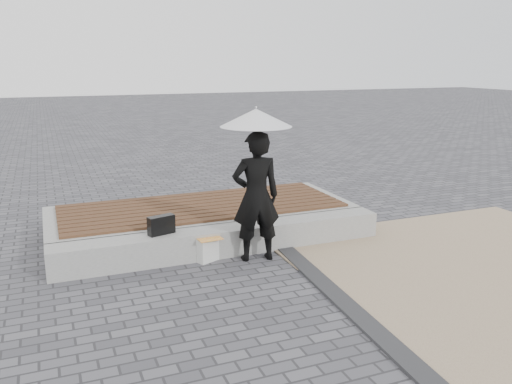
{
  "coord_description": "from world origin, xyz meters",
  "views": [
    {
      "loc": [
        -2.37,
        -5.48,
        2.8
      ],
      "look_at": [
        0.33,
        1.2,
        1.0
      ],
      "focal_mm": 37.15,
      "sensor_mm": 36.0,
      "label": 1
    }
  ],
  "objects_px": {
    "handbag": "(161,225)",
    "canvas_tote": "(209,249)",
    "seating_ledge": "(225,240)",
    "woman": "(256,197)",
    "parasol": "(256,118)"
  },
  "relations": [
    {
      "from": "handbag",
      "to": "canvas_tote",
      "type": "distance_m",
      "value": 0.75
    },
    {
      "from": "seating_ledge",
      "to": "handbag",
      "type": "relative_size",
      "value": 13.12
    },
    {
      "from": "seating_ledge",
      "to": "handbag",
      "type": "distance_m",
      "value": 1.0
    },
    {
      "from": "handbag",
      "to": "canvas_tote",
      "type": "height_order",
      "value": "handbag"
    },
    {
      "from": "woman",
      "to": "canvas_tote",
      "type": "distance_m",
      "value": 1.02
    },
    {
      "from": "woman",
      "to": "handbag",
      "type": "bearing_deg",
      "value": -11.58
    },
    {
      "from": "woman",
      "to": "canvas_tote",
      "type": "height_order",
      "value": "woman"
    },
    {
      "from": "seating_ledge",
      "to": "woman",
      "type": "bearing_deg",
      "value": -50.53
    },
    {
      "from": "woman",
      "to": "handbag",
      "type": "distance_m",
      "value": 1.4
    },
    {
      "from": "parasol",
      "to": "handbag",
      "type": "xyz_separation_m",
      "value": [
        -1.27,
        0.44,
        -1.51
      ]
    },
    {
      "from": "seating_ledge",
      "to": "canvas_tote",
      "type": "height_order",
      "value": "seating_ledge"
    },
    {
      "from": "handbag",
      "to": "canvas_tote",
      "type": "bearing_deg",
      "value": -38.85
    },
    {
      "from": "seating_ledge",
      "to": "canvas_tote",
      "type": "distance_m",
      "value": 0.4
    },
    {
      "from": "seating_ledge",
      "to": "woman",
      "type": "height_order",
      "value": "woman"
    },
    {
      "from": "parasol",
      "to": "handbag",
      "type": "relative_size",
      "value": 3.32
    }
  ]
}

